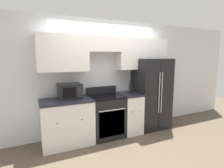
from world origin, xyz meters
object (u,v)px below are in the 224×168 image
oven_range (106,116)px  refrigerator (151,93)px  microwave (70,91)px  bottle (130,89)px

oven_range → refrigerator: (1.22, 0.03, 0.39)m
refrigerator → microwave: refrigerator is taller
microwave → oven_range: bearing=-6.6°
refrigerator → bottle: refrigerator is taller
microwave → bottle: microwave is taller
refrigerator → bottle: 0.65m
oven_range → bottle: 0.83m
oven_range → microwave: bearing=173.4°
oven_range → bottle: bottle is taller
microwave → bottle: size_ratio=1.62×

